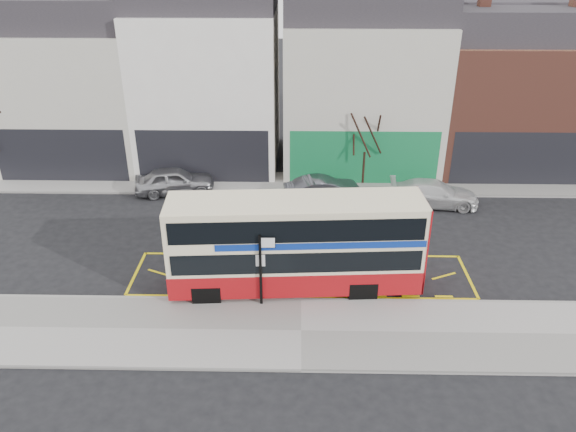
{
  "coord_description": "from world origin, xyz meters",
  "views": [
    {
      "loc": [
        -0.15,
        -18.37,
        12.93
      ],
      "look_at": [
        -0.56,
        2.0,
        2.56
      ],
      "focal_mm": 35.0,
      "sensor_mm": 36.0,
      "label": 1
    }
  ],
  "objects_px": {
    "car_white": "(434,193)",
    "bus_stop_post": "(262,263)",
    "car_grey": "(323,190)",
    "car_silver": "(175,181)",
    "double_decker_bus": "(296,244)",
    "street_tree_right": "(366,122)"
  },
  "relations": [
    {
      "from": "car_grey",
      "to": "car_silver",
      "type": "bearing_deg",
      "value": 69.83
    },
    {
      "from": "car_silver",
      "to": "car_white",
      "type": "distance_m",
      "value": 13.96
    },
    {
      "from": "double_decker_bus",
      "to": "car_grey",
      "type": "xyz_separation_m",
      "value": [
        1.39,
        8.23,
        -1.39
      ]
    },
    {
      "from": "car_grey",
      "to": "car_white",
      "type": "distance_m",
      "value": 5.79
    },
    {
      "from": "car_grey",
      "to": "street_tree_right",
      "type": "distance_m",
      "value": 4.45
    },
    {
      "from": "car_grey",
      "to": "car_white",
      "type": "bearing_deg",
      "value": -107.07
    },
    {
      "from": "double_decker_bus",
      "to": "car_white",
      "type": "xyz_separation_m",
      "value": [
        7.17,
        7.89,
        -1.4
      ]
    },
    {
      "from": "bus_stop_post",
      "to": "car_grey",
      "type": "relative_size",
      "value": 0.73
    },
    {
      "from": "bus_stop_post",
      "to": "car_white",
      "type": "relative_size",
      "value": 0.65
    },
    {
      "from": "bus_stop_post",
      "to": "car_grey",
      "type": "distance_m",
      "value": 9.95
    },
    {
      "from": "bus_stop_post",
      "to": "street_tree_right",
      "type": "xyz_separation_m",
      "value": [
        4.97,
        11.76,
        1.79
      ]
    },
    {
      "from": "double_decker_bus",
      "to": "street_tree_right",
      "type": "height_order",
      "value": "street_tree_right"
    },
    {
      "from": "car_silver",
      "to": "double_decker_bus",
      "type": "bearing_deg",
      "value": -155.81
    },
    {
      "from": "car_white",
      "to": "street_tree_right",
      "type": "height_order",
      "value": "street_tree_right"
    },
    {
      "from": "bus_stop_post",
      "to": "car_silver",
      "type": "distance_m",
      "value": 11.85
    },
    {
      "from": "street_tree_right",
      "to": "car_white",
      "type": "bearing_deg",
      "value": -36.98
    },
    {
      "from": "car_silver",
      "to": "street_tree_right",
      "type": "bearing_deg",
      "value": -94.89
    },
    {
      "from": "car_silver",
      "to": "car_grey",
      "type": "height_order",
      "value": "car_silver"
    },
    {
      "from": "double_decker_bus",
      "to": "car_white",
      "type": "height_order",
      "value": "double_decker_bus"
    },
    {
      "from": "car_white",
      "to": "bus_stop_post",
      "type": "bearing_deg",
      "value": 142.48
    },
    {
      "from": "double_decker_bus",
      "to": "car_silver",
      "type": "height_order",
      "value": "double_decker_bus"
    },
    {
      "from": "street_tree_right",
      "to": "car_grey",
      "type": "bearing_deg",
      "value": -135.92
    }
  ]
}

